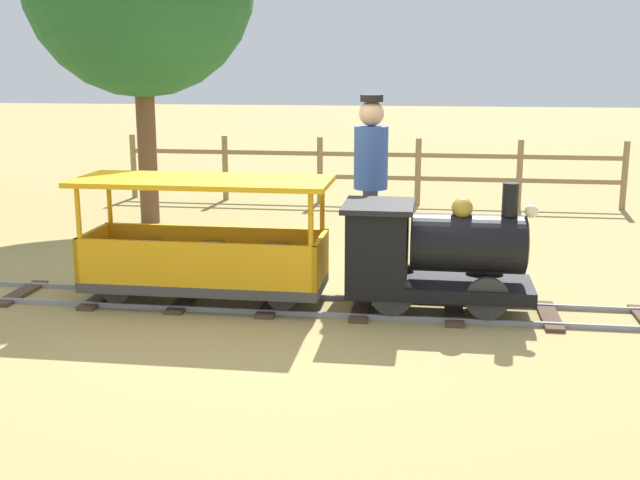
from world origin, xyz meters
name	(u,v)px	position (x,y,z in m)	size (l,w,h in m)	color
ground_plane	(273,306)	(0.00, 0.00, 0.00)	(60.00, 60.00, 0.00)	#A38C51
track	(317,306)	(0.00, 0.35, 0.02)	(0.70, 5.70, 0.04)	gray
locomotive	(429,252)	(0.00, 1.22, 0.48)	(0.66, 1.45, 0.99)	black
passenger_car	(205,252)	(0.00, -0.55, 0.42)	(0.76, 2.00, 0.97)	#3F3F3F
conductor_person	(371,171)	(-1.02, 0.68, 0.96)	(0.30, 0.30, 1.62)	#282D47
fence_section	(369,168)	(-4.82, 0.35, 0.48)	(0.08, 6.78, 0.90)	#93754C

